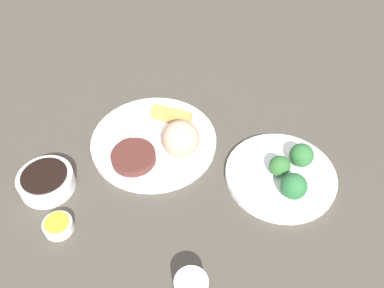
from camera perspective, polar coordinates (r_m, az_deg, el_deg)
name	(u,v)px	position (r m, az deg, el deg)	size (l,w,h in m)	color
tabletop	(163,160)	(0.90, -4.10, -2.29)	(2.20, 2.20, 0.02)	#474037
main_plate	(154,141)	(0.92, -5.45, 0.38)	(0.29, 0.29, 0.02)	white
rice_scoop	(181,139)	(0.85, -1.61, 0.72)	(0.08, 0.08, 0.08)	tan
spring_roll	(172,116)	(0.95, -2.94, 4.08)	(0.10, 0.03, 0.03)	gold
crab_rangoon_wonton	(127,124)	(0.94, -9.20, 2.77)	(0.07, 0.08, 0.02)	beige
stir_fry_heap	(133,157)	(0.87, -8.36, -1.87)	(0.10, 0.10, 0.02)	#502621
broccoli_plate	(280,175)	(0.87, 12.52, -4.41)	(0.23, 0.23, 0.01)	white
broccoli_floret_0	(280,166)	(0.85, 12.41, -3.08)	(0.04, 0.04, 0.04)	#31672E
broccoli_floret_1	(294,186)	(0.82, 14.33, -5.86)	(0.05, 0.05, 0.05)	#296636
broccoli_floret_2	(302,155)	(0.88, 15.37, -1.54)	(0.05, 0.05, 0.05)	#2E6631
soy_sauce_bowl	(47,182)	(0.88, -20.05, -5.07)	(0.11, 0.11, 0.04)	white
soy_sauce_bowl_liquid	(44,176)	(0.87, -20.39, -4.25)	(0.09, 0.09, 0.00)	black
sauce_ramekin_hot_mustard	(58,226)	(0.82, -18.55, -11.04)	(0.06, 0.06, 0.02)	white
sauce_ramekin_hot_mustard_liquid	(57,223)	(0.81, -18.76, -10.57)	(0.05, 0.05, 0.00)	gold
teacup	(191,288)	(0.71, -0.11, -19.84)	(0.06, 0.06, 0.05)	silver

